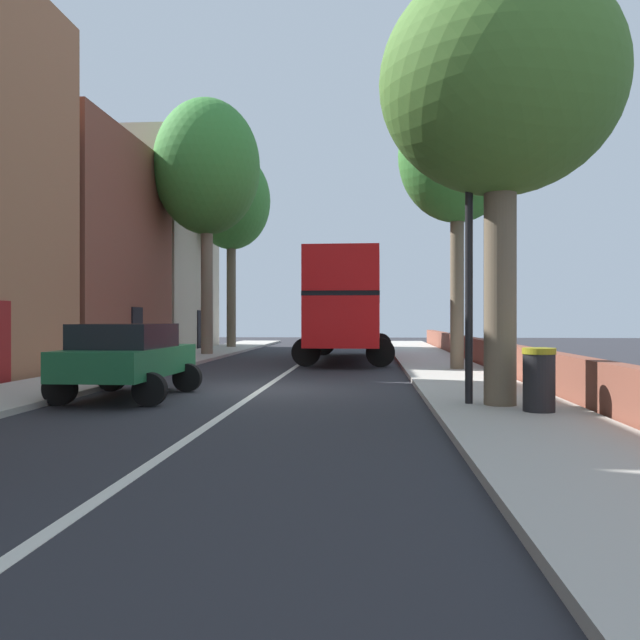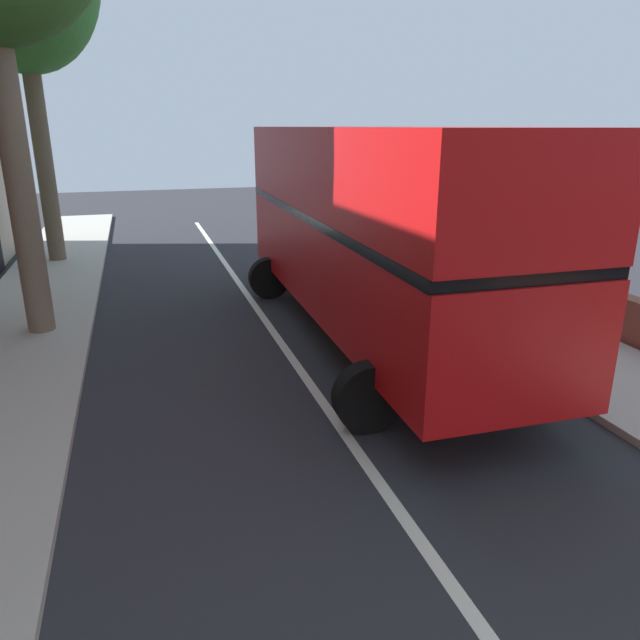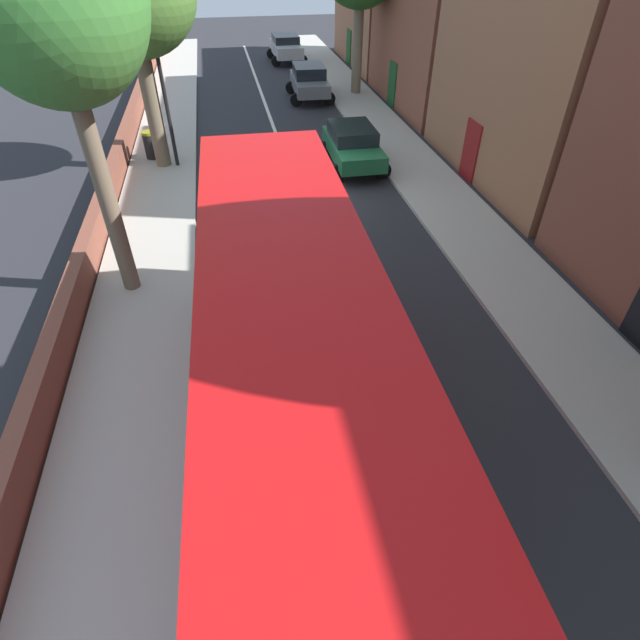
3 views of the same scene
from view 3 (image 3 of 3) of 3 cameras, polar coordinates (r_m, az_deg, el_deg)
ground_plane at (r=18.42m, az=-2.65°, el=14.52°), size 84.00×84.00×0.00m
road_centre_line at (r=18.42m, az=-2.65°, el=14.53°), size 0.16×54.00×0.01m
sidewalk_left at (r=19.63m, az=12.17°, el=15.50°), size 2.60×60.00×0.12m
sidewalk_right at (r=18.43m, az=-18.28°, el=12.79°), size 2.60×60.00×0.12m
terraced_houses_left at (r=19.38m, az=26.51°, el=27.56°), size 4.07×47.62×10.83m
boundary_wall_right at (r=18.54m, az=-23.36°, el=13.13°), size 0.36×54.00×0.94m
double_decker_bus at (r=7.89m, az=-3.33°, el=-3.33°), size 3.71×10.32×4.06m
parked_car_green_left_0 at (r=20.30m, az=3.80°, el=19.59°), size 2.44×3.98×1.55m
parked_car_grey_left_1 at (r=29.48m, az=-1.24°, el=25.97°), size 2.50×4.00×1.67m
parked_car_silver_left_2 at (r=38.40m, az=-3.95°, el=29.00°), size 2.50×4.05×1.63m
lamppost_right at (r=20.21m, az=-18.18°, el=26.49°), size 0.32×0.32×6.31m
litter_bin_right at (r=22.04m, az=-19.00°, el=18.61°), size 0.55×0.55×1.05m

